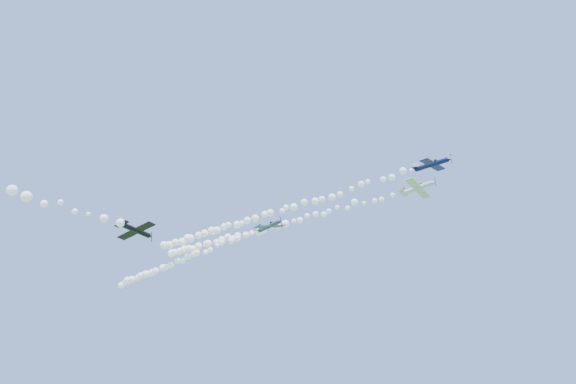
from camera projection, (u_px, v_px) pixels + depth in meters
The scene contains 7 objects.
plane_white at pixel (418, 188), 96.18m from camera, with size 7.81×8.09×2.44m.
smoke_trail_white at pixel (265, 229), 119.67m from camera, with size 76.50×11.58×3.23m, color white, non-canonical shape.
plane_navy at pixel (433, 164), 89.05m from camera, with size 7.66×8.08×2.26m.
smoke_trail_navy at pixel (264, 215), 114.57m from camera, with size 80.01×14.27×2.98m, color white, non-canonical shape.
plane_grey at pixel (270, 226), 107.14m from camera, with size 8.01×8.32×2.56m.
smoke_trail_grey at pixel (177, 262), 135.64m from camera, with size 74.60×24.45×3.51m, color white, non-canonical shape.
plane_black at pixel (136, 230), 76.75m from camera, with size 7.15×6.96×2.59m.
Camera 1 is at (48.55, -74.92, 12.30)m, focal length 30.00 mm.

